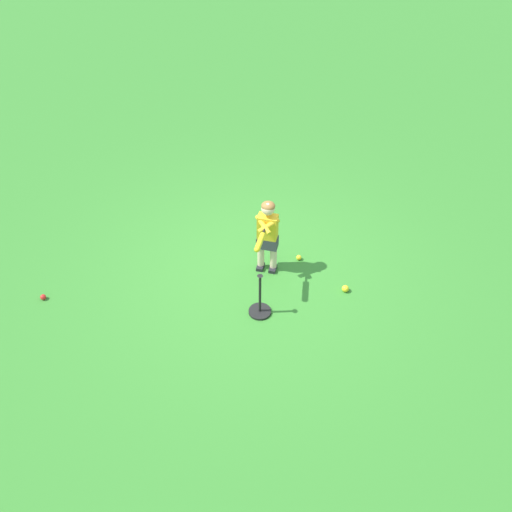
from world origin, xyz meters
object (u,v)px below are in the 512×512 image
Objects in this scene: child_batter at (267,232)px; play_ball_far_left at (43,297)px; batting_tee at (260,306)px; play_ball_midfield at (345,289)px; play_ball_behind_batter at (299,258)px.

child_batter reaches higher than play_ball_far_left.
play_ball_midfield is at bearing -132.18° from batting_tee.
play_ball_far_left is at bearing 42.22° from play_ball_behind_batter.
play_ball_behind_batter is at bearing -126.14° from child_batter.
play_ball_behind_batter is at bearing -89.57° from batting_tee.
play_ball_far_left is 3.36m from play_ball_behind_batter.
play_ball_midfield is 0.15× the size of batting_tee.
play_ball_far_left is 0.12× the size of batting_tee.
child_batter is 0.95m from batting_tee.
batting_tee is (-0.01, 1.11, 0.07)m from play_ball_behind_batter.
play_ball_far_left is 0.99× the size of play_ball_behind_batter.
child_batter is 2.95m from play_ball_far_left.
play_ball_far_left is at bearing 31.44° from play_ball_midfield.
batting_tee is (0.78, 0.86, 0.06)m from play_ball_midfield.
child_batter is 1.74× the size of batting_tee.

